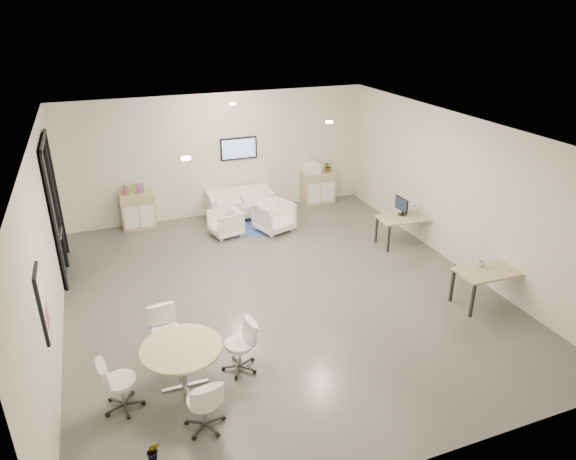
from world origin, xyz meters
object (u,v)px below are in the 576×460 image
Objects in this scene: desk_rear at (406,220)px; armchair_right at (274,215)px; loveseat at (240,204)px; round_table at (182,352)px; sideboard_right at (318,188)px; desk_front at (492,273)px; armchair_left at (225,222)px; sideboard_left at (138,211)px.

armchair_right is at bearing 151.57° from desk_rear.
loveseat is 6.70m from round_table.
sideboard_right is 6.10m from desk_front.
armchair_right is at bearing 69.54° from armchair_left.
desk_rear is at bearing -76.02° from sideboard_right.
sideboard_right is at bearing 100.03° from armchair_left.
armchair_right reaches higher than loveseat.
armchair_left reaches higher than desk_front.
sideboard_left is at bearing 179.61° from loveseat.
sideboard_right reaches higher than armchair_right.
sideboard_left is at bearing -135.07° from armchair_left.
sideboard_right reaches higher than desk_rear.
armchair_left is at bearing 131.00° from desk_front.
armchair_right is (-1.83, -1.41, -0.04)m from sideboard_right.
sideboard_left is 8.38m from desk_front.
sideboard_right is at bearing 19.18° from armchair_right.
desk_rear is at bearing -52.74° from armchair_right.
loveseat is 1.26× the size of desk_front.
loveseat is 1.46× the size of round_table.
sideboard_right reaches higher than armchair_left.
sideboard_left reaches higher than desk_front.
round_table is (-2.65, -6.15, 0.29)m from loveseat.
round_table is at bearing -33.22° from armchair_left.
armchair_left is (-0.68, -1.06, 0.01)m from loveseat.
sideboard_right is (4.95, -0.01, -0.01)m from sideboard_left.
sideboard_left is 0.78× the size of round_table.
sideboard_right is 1.10× the size of armchair_right.
armchair_left is 0.86× the size of armchair_right.
armchair_left is 0.52× the size of desk_front.
armchair_right is at bearing 57.26° from round_table.
armchair_left is at bearing -32.91° from sideboard_left.
armchair_right reaches higher than desk_front.
armchair_left is 6.18m from desk_front.
desk_front is (0.84, -6.04, 0.18)m from sideboard_right.
armchair_left is at bearing -119.21° from loveseat.
desk_front is (3.19, -5.86, 0.29)m from loveseat.
sideboard_right is 0.66× the size of desk_front.
sideboard_left reaches higher than armchair_left.
armchair_right is 3.19m from desk_rear.
loveseat is 2.43× the size of armchair_left.
loveseat reaches higher than desk_rear.
sideboard_right is 2.36m from loveseat.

